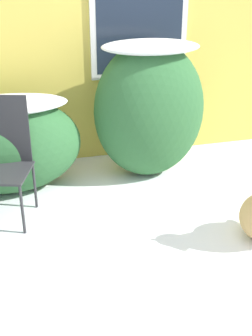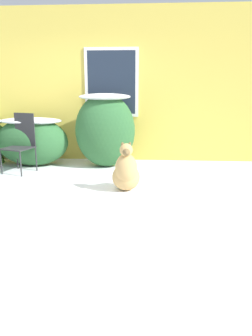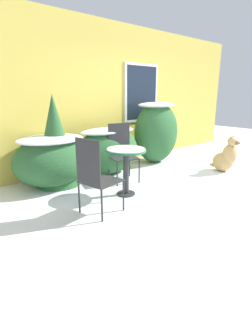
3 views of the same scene
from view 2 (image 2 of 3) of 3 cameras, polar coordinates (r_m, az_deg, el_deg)
ground_plane at (r=4.89m, az=-12.06°, el=-4.07°), size 16.00×16.00×0.00m
house_wall at (r=6.78m, az=-7.36°, el=14.01°), size 8.00×0.10×2.97m
shrub_middle at (r=6.49m, az=-16.04°, el=4.70°), size 1.38×0.75×0.92m
shrub_right at (r=6.15m, az=-3.67°, el=6.85°), size 1.12×0.84×1.36m
patio_chair_near_table at (r=6.08m, az=-17.81°, el=4.45°), size 0.57×0.57×1.03m
dog at (r=4.74m, az=0.01°, el=-0.79°), size 0.44×0.60×0.74m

